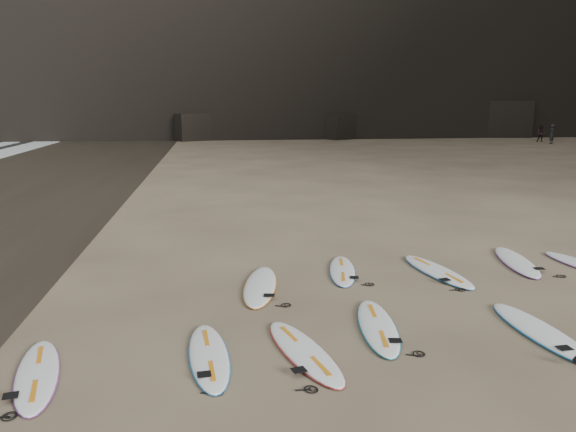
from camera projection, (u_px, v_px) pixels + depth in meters
The scene contains 12 objects.
ground at pixel (431, 325), 9.62m from camera, with size 240.00×240.00×0.00m, color #897559.
surfboard_0 at pixel (209, 355), 8.40m from camera, with size 0.57×2.36×0.08m, color white.
surfboard_1 at pixel (304, 351), 8.54m from camera, with size 0.59×2.46×0.09m, color white.
surfboard_2 at pixel (378, 326), 9.48m from camera, with size 0.59×2.46×0.09m, color white.
surfboard_3 at pixel (540, 331), 9.27m from camera, with size 0.63×2.61×0.09m, color white.
surfboard_5 at pixel (260, 285), 11.53m from camera, with size 0.62×2.60×0.09m, color white.
surfboard_6 at pixel (342, 270), 12.55m from camera, with size 0.55×2.29×0.08m, color white.
surfboard_7 at pixel (437, 271), 12.50m from camera, with size 0.63×2.62×0.09m, color white.
surfboard_8 at pixel (517, 261), 13.22m from camera, with size 0.62×2.60×0.09m, color white.
surfboard_11 at pixel (37, 374), 7.83m from camera, with size 0.56×2.32×0.08m, color white.
person_a at pixel (552, 134), 47.82m from camera, with size 0.61×0.40×1.67m, color black.
person_b at pixel (541, 133), 50.08m from camera, with size 0.75×0.58×1.54m, color black.
Camera 1 is at (-3.59, -8.65, 3.81)m, focal length 35.00 mm.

